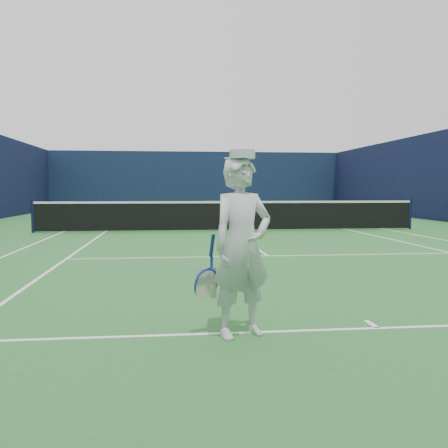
# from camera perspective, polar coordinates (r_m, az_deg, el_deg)

# --- Properties ---
(ground) EXTENTS (80.00, 80.00, 0.00)m
(ground) POSITION_cam_1_polar(r_m,az_deg,el_deg) (16.80, 0.64, -0.79)
(ground) COLOR #286B2B
(ground) RESTS_ON ground
(court_markings) EXTENTS (11.03, 23.83, 0.01)m
(court_markings) POSITION_cam_1_polar(r_m,az_deg,el_deg) (16.80, 0.64, -0.78)
(court_markings) COLOR white
(court_markings) RESTS_ON ground
(windscreen_fence) EXTENTS (20.12, 36.12, 4.00)m
(windscreen_fence) POSITION_cam_1_polar(r_m,az_deg,el_deg) (16.75, 0.65, 6.04)
(windscreen_fence) COLOR #0E1934
(windscreen_fence) RESTS_ON ground
(tennis_net) EXTENTS (12.88, 0.09, 1.07)m
(tennis_net) POSITION_cam_1_polar(r_m,az_deg,el_deg) (16.76, 0.64, 1.10)
(tennis_net) COLOR #141E4C
(tennis_net) RESTS_ON ground
(tennis_player) EXTENTS (0.86, 0.62, 1.77)m
(tennis_player) POSITION_cam_1_polar(r_m,az_deg,el_deg) (4.73, 2.06, -2.56)
(tennis_player) COLOR silver
(tennis_player) RESTS_ON ground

